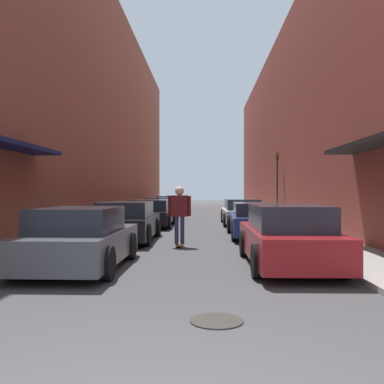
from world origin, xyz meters
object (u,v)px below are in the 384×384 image
Objects in this scene: parked_car_left_3 at (160,209)px; parked_car_right_2 at (242,212)px; parked_car_left_1 at (127,222)px; manhole_cover at (217,321)px; parked_car_right_1 at (256,220)px; skateboarder at (179,210)px; parked_car_left_2 at (151,213)px; parked_car_left_0 at (80,239)px; parked_car_left_4 at (169,206)px; parked_car_left_5 at (176,203)px; parked_car_right_0 at (288,237)px; traffic_light at (277,178)px.

parked_car_right_2 is (4.49, -3.76, 0.00)m from parked_car_left_3.
manhole_cover is (2.81, -8.85, -0.64)m from parked_car_left_1.
skateboarder reaches higher than parked_car_right_1.
parked_car_left_3 reaches higher than parked_car_right_1.
parked_car_left_2 is 2.51× the size of skateboarder.
parked_car_left_0 is 4.27m from skateboarder.
parked_car_left_4 is 6.85× the size of manhole_cover.
parked_car_left_5 reaches higher than parked_car_right_2.
parked_car_left_0 is 0.90× the size of parked_car_right_0.
manhole_cover is (2.88, -3.64, -0.64)m from parked_car_left_0.
parked_car_left_5 is at bearing 101.81° from parked_car_right_1.
skateboarder is at bearing -111.61° from traffic_light.
parked_car_left_5 is 0.97× the size of parked_car_right_2.
parked_car_right_1 is at bearing 89.68° from parked_car_right_0.
parked_car_right_0 is (4.49, -21.29, 0.04)m from parked_car_left_4.
parked_car_right_1 is 2.52× the size of skateboarder.
manhole_cover is at bearing -51.67° from parked_car_left_0.
parked_car_left_5 reaches higher than parked_car_left_2.
parked_car_right_2 reaches higher than parked_car_right_1.
parked_car_left_1 reaches higher than manhole_cover.
parked_car_left_1 is 22.61m from parked_car_left_5.
parked_car_left_2 is 6.57× the size of manhole_cover.
parked_car_left_2 is at bearing 89.18° from parked_car_left_0.
parked_car_left_2 is 1.02× the size of parked_car_right_0.
manhole_cover is at bearing -83.75° from parked_car_left_4.
parked_car_left_4 reaches higher than parked_car_left_3.
traffic_light is (2.50, 16.28, 1.82)m from parked_car_right_0.
parked_car_right_0 reaches higher than manhole_cover.
skateboarder is at bearing 128.54° from parked_car_right_0.
parked_car_left_5 is 1.00× the size of parked_car_right_1.
parked_car_left_5 is 6.61× the size of manhole_cover.
parked_car_left_1 is at bearing -90.91° from parked_car_left_2.
manhole_cover is at bearing -99.67° from parked_car_right_1.
parked_car_left_0 is 27.82m from parked_car_left_5.
traffic_light is at bearing 78.33° from manhole_cover.
parked_car_left_4 is 1.01× the size of parked_car_right_2.
parked_car_left_0 is 5.80× the size of manhole_cover.
manhole_cover is (2.78, -25.39, -0.62)m from parked_car_left_4.
parked_car_left_4 reaches higher than parked_car_right_1.
parked_car_left_1 reaches higher than parked_car_left_5.
parked_car_right_2 is 8.88m from skateboarder.
parked_car_left_1 is 1.08× the size of parked_car_left_3.
parked_car_right_2 is at bearing -74.29° from parked_car_left_5.
parked_car_left_1 is 6.57× the size of manhole_cover.
parked_car_left_1 is 8.34m from parked_car_right_2.
parked_car_left_0 is 0.88× the size of parked_car_right_1.
manhole_cover is at bearing -85.08° from parked_car_left_5.
parked_car_left_3 is 19.85m from manhole_cover.
skateboarder is (1.85, -17.98, 0.51)m from parked_car_left_4.
parked_car_left_4 is at bearing 95.87° from skateboarder.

